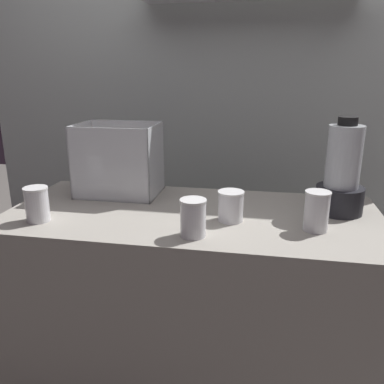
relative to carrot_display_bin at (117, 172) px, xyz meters
name	(u,v)px	position (x,y,z in m)	size (l,w,h in m)	color
counter	(192,315)	(0.36, -0.18, -0.54)	(1.40, 0.64, 0.90)	#9E998E
back_wall_unit	(219,98)	(0.36, 0.59, 0.27)	(2.60, 0.24, 2.50)	silver
carrot_display_bin	(117,172)	(0.00, 0.00, 0.00)	(0.34, 0.24, 0.30)	white
blender_pitcher	(342,176)	(0.90, -0.08, 0.05)	(0.17, 0.17, 0.36)	black
juice_cup_beet_far_left	(37,206)	(-0.16, -0.36, -0.04)	(0.08, 0.08, 0.12)	white
juice_cup_beet_left	(193,220)	(0.40, -0.40, -0.04)	(0.09, 0.09, 0.12)	white
juice_cup_beet_middle	(231,207)	(0.51, -0.24, -0.05)	(0.09, 0.09, 0.11)	white
juice_cup_orange_right	(316,213)	(0.80, -0.27, -0.03)	(0.08, 0.08, 0.14)	white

